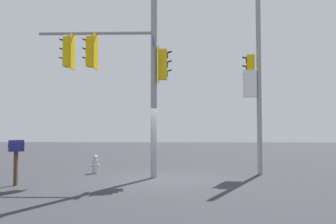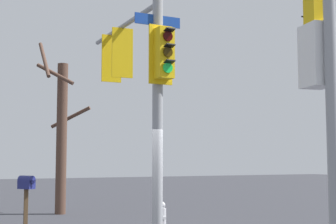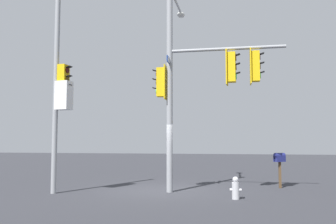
{
  "view_description": "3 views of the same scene",
  "coord_description": "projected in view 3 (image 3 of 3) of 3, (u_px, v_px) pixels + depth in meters",
  "views": [
    {
      "loc": [
        -0.6,
        13.01,
        1.71
      ],
      "look_at": [
        -0.17,
        -0.79,
        2.4
      ],
      "focal_mm": 39.27,
      "sensor_mm": 36.0,
      "label": 1
    },
    {
      "loc": [
        -9.76,
        4.34,
        1.86
      ],
      "look_at": [
        0.47,
        -0.63,
        2.9
      ],
      "focal_mm": 54.79,
      "sensor_mm": 36.0,
      "label": 2
    },
    {
      "loc": [
        2.84,
        -13.74,
        1.89
      ],
      "look_at": [
        0.32,
        -0.54,
        2.96
      ],
      "focal_mm": 38.95,
      "sensor_mm": 36.0,
      "label": 3
    }
  ],
  "objects": [
    {
      "name": "ground_plane",
      "position": [
        163.0,
        191.0,
        13.84
      ],
      "size": [
        80.0,
        80.0,
        0.0
      ],
      "primitive_type": "plane",
      "color": "#2E2F35"
    },
    {
      "name": "main_signal_pole_assembly",
      "position": [
        193.0,
        69.0,
        13.83
      ],
      "size": [
        4.93,
        3.78,
        8.37
      ],
      "rotation": [
        0.0,
        0.0,
        0.0
      ],
      "color": "gray",
      "rests_on": "ground"
    },
    {
      "name": "secondary_pole_assembly",
      "position": [
        60.0,
        92.0,
        13.35
      ],
      "size": [
        0.74,
        0.5,
        7.19
      ],
      "rotation": [
        0.0,
        0.0,
        -0.15
      ],
      "color": "gray",
      "rests_on": "ground"
    },
    {
      "name": "fire_hydrant",
      "position": [
        236.0,
        189.0,
        11.84
      ],
      "size": [
        0.38,
        0.24,
        0.73
      ],
      "color": "#B2B2B7",
      "rests_on": "ground"
    },
    {
      "name": "mailbox",
      "position": [
        280.0,
        160.0,
        14.73
      ],
      "size": [
        0.5,
        0.45,
        1.41
      ],
      "rotation": [
        0.0,
        0.0,
        2.17
      ],
      "color": "#4C3823",
      "rests_on": "ground"
    }
  ]
}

